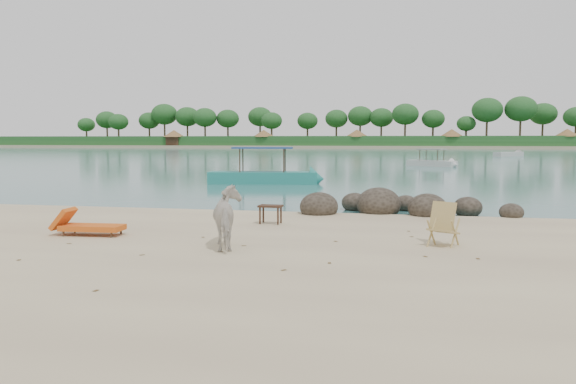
# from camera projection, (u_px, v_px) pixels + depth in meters

# --- Properties ---
(water) EXTENTS (400.00, 400.00, 0.00)m
(water) POSITION_uv_depth(u_px,v_px,m) (387.00, 152.00, 98.66)
(water) COLOR #366D6C
(water) RESTS_ON ground
(far_shore) EXTENTS (420.00, 90.00, 1.40)m
(far_shore) POSITION_uv_depth(u_px,v_px,m) (394.00, 147.00, 176.71)
(far_shore) COLOR tan
(far_shore) RESTS_ON ground
(far_scenery) EXTENTS (420.00, 18.00, 9.50)m
(far_scenery) POSITION_uv_depth(u_px,v_px,m) (392.00, 136.00, 143.93)
(far_scenery) COLOR #1E4C1E
(far_scenery) RESTS_ON ground
(boulders) EXTENTS (6.30, 2.92, 0.99)m
(boulders) POSITION_uv_depth(u_px,v_px,m) (388.00, 207.00, 16.65)
(boulders) COLOR black
(boulders) RESTS_ON ground
(cow) EXTENTS (1.19, 1.60, 1.23)m
(cow) POSITION_uv_depth(u_px,v_px,m) (230.00, 219.00, 11.16)
(cow) COLOR beige
(cow) RESTS_ON ground
(side_table) EXTENTS (0.61, 0.42, 0.48)m
(side_table) POSITION_uv_depth(u_px,v_px,m) (271.00, 216.00, 14.35)
(side_table) COLOR black
(side_table) RESTS_ON ground
(lounge_chair) EXTENTS (1.77, 0.72, 0.52)m
(lounge_chair) POSITION_uv_depth(u_px,v_px,m) (92.00, 225.00, 12.64)
(lounge_chair) COLOR orange
(lounge_chair) RESTS_ON ground
(deck_chair) EXTENTS (0.78, 0.80, 0.87)m
(deck_chair) POSITION_uv_depth(u_px,v_px,m) (443.00, 226.00, 11.34)
(deck_chair) COLOR tan
(deck_chair) RESTS_ON ground
(boat_near) EXTENTS (6.29, 2.29, 3.00)m
(boat_near) POSITION_uv_depth(u_px,v_px,m) (263.00, 153.00, 28.43)
(boat_near) COLOR #217C74
(boat_near) RESTS_ON water
(boat_mid) EXTENTS (4.57, 3.80, 2.39)m
(boat_mid) POSITION_uv_depth(u_px,v_px,m) (432.00, 151.00, 47.09)
(boat_mid) COLOR beige
(boat_mid) RESTS_ON water
(boat_far) EXTENTS (4.98, 5.15, 0.68)m
(boat_far) POSITION_uv_depth(u_px,v_px,m) (509.00, 153.00, 75.73)
(boat_far) COLOR #B7B6B3
(boat_far) RESTS_ON water
(dead_leaves) EXTENTS (8.22, 6.36, 0.00)m
(dead_leaves) POSITION_uv_depth(u_px,v_px,m) (285.00, 251.00, 11.00)
(dead_leaves) COLOR brown
(dead_leaves) RESTS_ON ground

